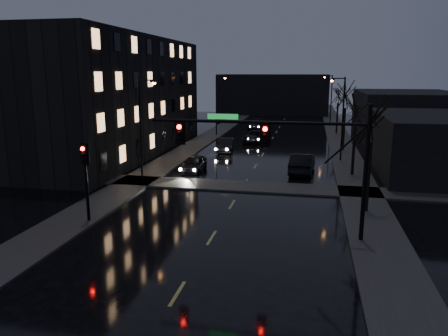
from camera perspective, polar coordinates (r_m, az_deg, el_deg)
The scene contains 23 objects.
ground at distance 16.24m, azimuth -8.33°, elevation -19.22°, with size 160.00×160.00×0.00m, color black.
sidewalk_left at distance 50.49m, azimuth -4.19°, elevation 2.80°, with size 3.00×140.00×0.12m, color #2D2D2B.
sidewalk_right at distance 48.83m, azimuth 15.43°, elevation 2.05°, with size 3.00×140.00×0.12m, color #2D2D2B.
sidewalk_cross at distance 32.93m, azimuth 2.46°, elevation -2.40°, with size 40.00×3.00×0.12m, color #2D2D2B.
apartment_block at distance 48.04m, azimuth -15.29°, elevation 9.04°, with size 12.00×30.00×12.00m, color black.
commercial_right_near at distance 40.83m, azimuth 26.32°, elevation 2.71°, with size 10.00×14.00×5.00m, color black.
commercial_right_far at distance 62.40m, azimuth 22.64°, elevation 6.45°, with size 12.00×18.00×6.00m, color black.
far_block at distance 91.41m, azimuth 6.46°, elevation 9.55°, with size 22.00×10.00×8.00m, color black.
signal_mast at distance 22.27m, azimuth 8.58°, elevation 2.95°, with size 11.11×0.41×7.00m.
signal_pole_left at distance 25.78m, azimuth -17.64°, elevation -0.42°, with size 0.35×0.41×4.53m.
tree_near at distance 27.29m, azimuth 18.88°, elevation 7.01°, with size 3.52×3.52×8.08m.
tree_mid_a at distance 37.22m, azimuth 16.91°, elevation 7.81°, with size 3.30×3.30×7.58m.
tree_mid_b at distance 49.12m, azimuth 15.68°, elevation 9.80°, with size 3.74×3.74×8.59m.
tree_far at distance 63.11m, azimuth 14.75°, elevation 9.84°, with size 3.43×3.43×7.88m.
streetlight_l_near at distance 33.57m, azimuth -10.57°, elevation 5.88°, with size 1.53×0.28×8.00m.
streetlight_l_far at distance 59.40m, azimuth -0.81°, elevation 8.85°, with size 1.53×0.28×8.00m.
streetlight_r_mid at distance 43.21m, azimuth 15.01°, elevation 7.09°, with size 1.53×0.28×8.00m.
streetlight_r_far at distance 71.11m, azimuth 13.67°, elevation 9.10°, with size 1.53×0.28×8.00m.
oncoming_car_a at distance 37.95m, azimuth -3.90°, elevation 0.58°, with size 1.66×4.13×1.41m, color black.
oncoming_car_b at distance 47.35m, azimuth 0.16°, elevation 3.02°, with size 1.55×4.46×1.47m, color black.
oncoming_car_c at distance 54.15m, azimuth 4.15°, elevation 4.14°, with size 2.34×5.07×1.41m, color black.
oncoming_car_d at distance 66.29m, azimuth 4.24°, elevation 5.70°, with size 2.08×5.11×1.48m, color black.
lead_car at distance 37.84m, azimuth 10.19°, elevation 0.61°, with size 1.82×5.22×1.72m, color black.
Camera 1 is at (4.86, -12.96, 8.49)m, focal length 35.00 mm.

